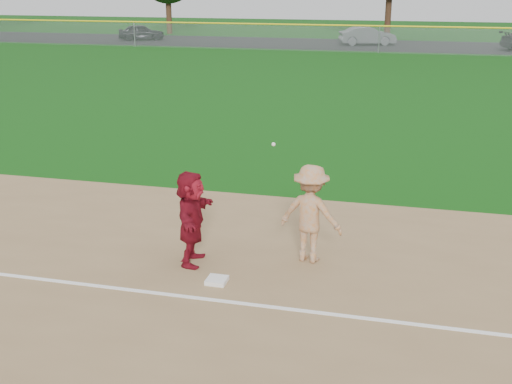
% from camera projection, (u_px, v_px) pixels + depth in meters
% --- Properties ---
extents(ground, '(160.00, 160.00, 0.00)m').
position_uv_depth(ground, '(237.00, 283.00, 11.97)').
color(ground, '#0F490E').
rests_on(ground, ground).
extents(foul_line, '(60.00, 0.10, 0.01)m').
position_uv_depth(foul_line, '(224.00, 301.00, 11.23)').
color(foul_line, white).
rests_on(foul_line, infield_dirt).
extents(parking_asphalt, '(120.00, 10.00, 0.01)m').
position_uv_depth(parking_asphalt, '(383.00, 45.00, 54.30)').
color(parking_asphalt, black).
rests_on(parking_asphalt, ground).
extents(first_base, '(0.38, 0.38, 0.08)m').
position_uv_depth(first_base, '(217.00, 280.00, 11.92)').
color(first_base, white).
rests_on(first_base, infield_dirt).
extents(base_runner, '(0.77, 1.82, 1.90)m').
position_uv_depth(base_runner, '(191.00, 218.00, 12.48)').
color(base_runner, maroon).
rests_on(base_runner, infield_dirt).
extents(car_left, '(4.48, 3.09, 1.42)m').
position_uv_depth(car_left, '(141.00, 32.00, 58.66)').
color(car_left, black).
rests_on(car_left, parking_asphalt).
extents(car_mid, '(4.97, 2.91, 1.55)m').
position_uv_depth(car_mid, '(367.00, 36.00, 54.25)').
color(car_mid, '#53555B').
rests_on(car_mid, parking_asphalt).
extents(first_base_play, '(1.40, 1.02, 2.51)m').
position_uv_depth(first_base_play, '(311.00, 214.00, 12.59)').
color(first_base_play, '#9E9DA0').
rests_on(first_base_play, infield_dirt).
extents(outfield_fence, '(110.00, 0.12, 110.00)m').
position_uv_depth(outfield_fence, '(380.00, 26.00, 48.16)').
color(outfield_fence, '#999EA0').
rests_on(outfield_fence, ground).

